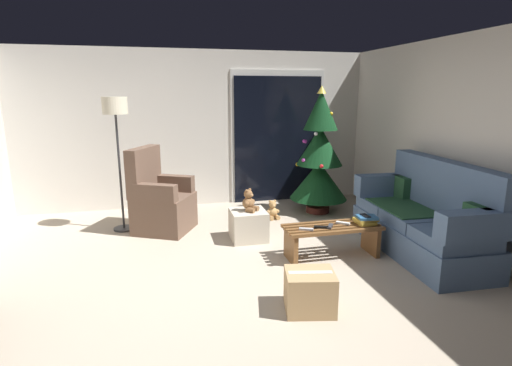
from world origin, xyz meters
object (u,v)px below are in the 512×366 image
object	(u,v)px
remote_black	(321,227)
ottoman	(248,225)
book_stack	(366,220)
cell_phone	(365,216)
remote_white	(343,223)
armchair	(160,202)
floor_lamp	(116,119)
couch	(425,220)
christmas_tree	(319,158)
coffee_table	(332,236)
teddy_bear_honey_by_tree	(273,211)
remote_silver	(306,229)
remote_graphite	(330,226)
teddy_bear_chestnut	(249,202)
cardboard_box_taped_mid_floor	(310,291)

from	to	relation	value
remote_black	ottoman	world-z (taller)	remote_black
book_stack	cell_phone	xyz separation A→B (m)	(-0.02, -0.01, 0.05)
remote_white	remote_black	bearing A→B (deg)	-35.25
armchair	floor_lamp	xyz separation A→B (m)	(-0.50, 0.15, 1.10)
couch	christmas_tree	bearing A→B (deg)	107.60
book_stack	coffee_table	bearing A→B (deg)	175.05
teddy_bear_honey_by_tree	cell_phone	bearing A→B (deg)	-67.91
remote_white	ottoman	size ratio (longest dim) A/B	0.35
ottoman	remote_silver	bearing A→B (deg)	-61.59
remote_black	christmas_tree	size ratio (longest dim) A/B	0.08
coffee_table	teddy_bear_honey_by_tree	size ratio (longest dim) A/B	3.86
coffee_table	ottoman	bearing A→B (deg)	136.11
cell_phone	remote_graphite	bearing A→B (deg)	-179.97
couch	ottoman	distance (m)	2.11
remote_silver	teddy_bear_honey_by_tree	distance (m)	1.62
ottoman	remote_black	bearing A→B (deg)	-51.89
remote_white	couch	bearing A→B (deg)	122.04
remote_white	teddy_bear_chestnut	bearing A→B (deg)	-87.47
book_stack	remote_graphite	bearing A→B (deg)	-178.92
remote_graphite	teddy_bear_honey_by_tree	distance (m)	1.60
remote_graphite	armchair	size ratio (longest dim) A/B	0.14
remote_graphite	teddy_bear_honey_by_tree	world-z (taller)	remote_graphite
remote_graphite	cell_phone	size ratio (longest dim) A/B	1.08
coffee_table	cardboard_box_taped_mid_floor	xyz separation A→B (m)	(-0.66, -1.02, -0.08)
cell_phone	armchair	size ratio (longest dim) A/B	0.13
coffee_table	teddy_bear_chestnut	world-z (taller)	teddy_bear_chestnut
cell_phone	cardboard_box_taped_mid_floor	bearing A→B (deg)	-136.72
cardboard_box_taped_mid_floor	armchair	bearing A→B (deg)	116.55
couch	armchair	bearing A→B (deg)	152.88
ottoman	christmas_tree	bearing A→B (deg)	34.71
remote_white	christmas_tree	xyz separation A→B (m)	(0.38, 1.66, 0.48)
remote_black	floor_lamp	size ratio (longest dim) A/B	0.09
remote_black	remote_graphite	bearing A→B (deg)	114.20
remote_black	teddy_bear_chestnut	world-z (taller)	teddy_bear_chestnut
cell_phone	remote_white	bearing A→B (deg)	164.28
remote_black	cell_phone	world-z (taller)	cell_phone
book_stack	cardboard_box_taped_mid_floor	world-z (taller)	book_stack
floor_lamp	cardboard_box_taped_mid_floor	distance (m)	3.37
remote_graphite	teddy_bear_chestnut	distance (m)	1.10
couch	remote_silver	xyz separation A→B (m)	(-1.44, 0.05, -0.02)
coffee_table	armchair	size ratio (longest dim) A/B	0.97
remote_white	teddy_bear_honey_by_tree	bearing A→B (deg)	-124.28
remote_graphite	remote_black	bearing A→B (deg)	-142.41
remote_white	remote_black	distance (m)	0.31
couch	remote_graphite	distance (m)	1.15
remote_silver	teddy_bear_chestnut	world-z (taller)	teddy_bear_chestnut
book_stack	remote_silver	bearing A→B (deg)	-176.85
ottoman	cardboard_box_taped_mid_floor	world-z (taller)	ottoman
remote_graphite	christmas_tree	bearing A→B (deg)	106.29
cell_phone	cardboard_box_taped_mid_floor	world-z (taller)	cell_phone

